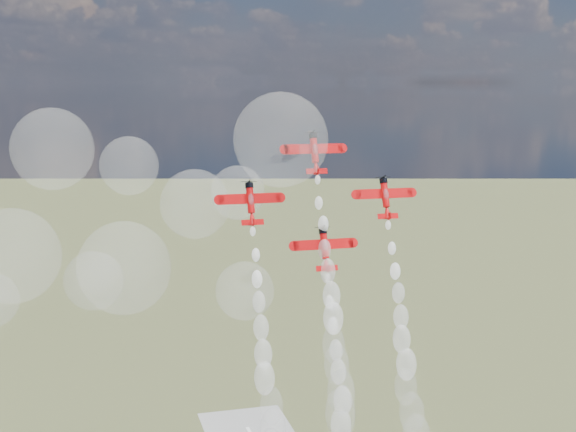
# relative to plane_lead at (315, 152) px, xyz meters

# --- Properties ---
(plane_lead) EXTENTS (11.35, 5.13, 7.75)m
(plane_lead) POSITION_rel_plane_lead_xyz_m (0.00, 0.00, 0.00)
(plane_lead) COLOR red
(plane_lead) RESTS_ON ground
(plane_left) EXTENTS (11.35, 5.13, 7.75)m
(plane_left) POSITION_rel_plane_lead_xyz_m (-12.98, -3.30, -8.47)
(plane_left) COLOR red
(plane_left) RESTS_ON ground
(plane_right) EXTENTS (11.35, 5.13, 7.75)m
(plane_right) POSITION_rel_plane_lead_xyz_m (12.98, -3.30, -8.47)
(plane_right) COLOR red
(plane_right) RESTS_ON ground
(plane_slot) EXTENTS (11.35, 5.13, 7.75)m
(plane_slot) POSITION_rel_plane_lead_xyz_m (0.00, -6.60, -16.94)
(plane_slot) COLOR red
(plane_slot) RESTS_ON ground
(smoke_trail_lead) EXTENTS (5.45, 18.54, 42.44)m
(smoke_trail_lead) POSITION_rel_plane_lead_xyz_m (-0.05, -14.17, -36.24)
(smoke_trail_lead) COLOR white
(smoke_trail_lead) RESTS_ON plane_lead
(smoke_trail_left) EXTENTS (5.42, 18.99, 43.27)m
(smoke_trail_left) POSITION_rel_plane_lead_xyz_m (-12.88, -17.50, -45.07)
(smoke_trail_left) COLOR white
(smoke_trail_left) RESTS_ON plane_left
(smoke_trail_right) EXTENTS (5.61, 19.30, 43.43)m
(smoke_trail_right) POSITION_rel_plane_lead_xyz_m (13.05, -17.54, -45.12)
(smoke_trail_right) COLOR white
(smoke_trail_right) RESTS_ON plane_right
(drifted_smoke_cloud) EXTENTS (64.99, 33.58, 44.82)m
(drifted_smoke_cloud) POSITION_rel_plane_lead_xyz_m (-33.35, 6.30, -12.40)
(drifted_smoke_cloud) COLOR white
(drifted_smoke_cloud) RESTS_ON ground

